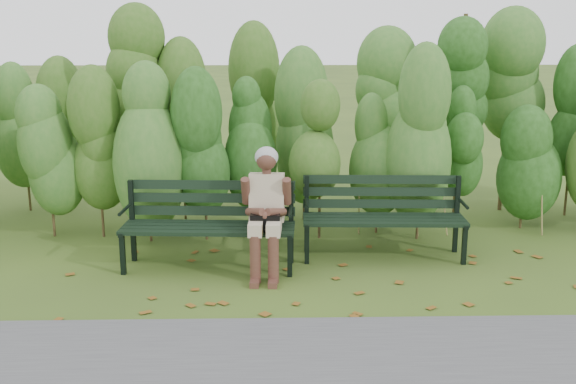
{
  "coord_description": "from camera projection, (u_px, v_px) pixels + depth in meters",
  "views": [
    {
      "loc": [
        -0.15,
        -5.98,
        2.27
      ],
      "look_at": [
        0.0,
        0.35,
        0.75
      ],
      "focal_mm": 42.0,
      "sensor_mm": 36.0,
      "label": 1
    }
  ],
  "objects": [
    {
      "name": "leaf_litter",
      "position": [
        331.0,
        279.0,
        6.3
      ],
      "size": [
        5.61,
        2.18,
        0.01
      ],
      "color": "brown",
      "rests_on": "ground"
    },
    {
      "name": "bench_left",
      "position": [
        210.0,
        218.0,
        6.57
      ],
      "size": [
        1.69,
        0.64,
        0.83
      ],
      "color": "black",
      "rests_on": "ground"
    },
    {
      "name": "ground",
      "position": [
        289.0,
        278.0,
        6.34
      ],
      "size": [
        80.0,
        80.0,
        0.0
      ],
      "primitive_type": "plane",
      "color": "#384C1D"
    },
    {
      "name": "bench_right",
      "position": [
        383.0,
        210.0,
        6.89
      ],
      "size": [
        1.65,
        0.6,
        0.82
      ],
      "color": "black",
      "rests_on": "ground"
    },
    {
      "name": "seated_woman",
      "position": [
        266.0,
        204.0,
        6.34
      ],
      "size": [
        0.48,
        0.71,
        1.21
      ],
      "color": "#BFB290",
      "rests_on": "ground"
    },
    {
      "name": "hedge_band",
      "position": [
        285.0,
        120.0,
        7.86
      ],
      "size": [
        11.04,
        1.67,
        2.42
      ],
      "color": "#47381E",
      "rests_on": "ground"
    }
  ]
}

